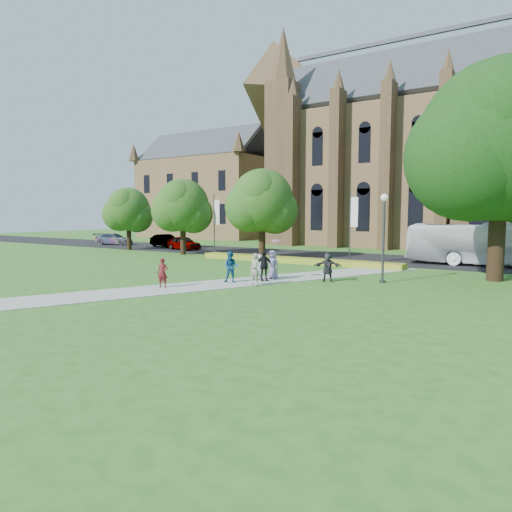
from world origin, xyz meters
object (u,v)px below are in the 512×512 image
Objects in this scene: car_0 at (184,243)px; car_1 at (166,241)px; tour_coach at (489,244)px; streetlamp at (384,227)px; car_2 at (114,239)px; pedestrian_0 at (163,273)px; large_tree at (501,141)px.

car_0 reaches higher than car_1.
tour_coach is 2.61× the size of car_1.
streetlamp is at bearing -101.90° from car_1.
streetlamp is 1.13× the size of car_1.
streetlamp reaches higher than tour_coach.
car_1 is 0.92× the size of car_2.
car_0 is at bearing 155.91° from streetlamp.
pedestrian_0 is (-13.78, -21.44, -0.87)m from tour_coach.
pedestrian_0 is at bearing -142.14° from car_2.
car_1 is (-35.18, 0.79, -0.92)m from tour_coach.
car_2 is (-39.72, 13.21, -2.54)m from streetlamp.
large_tree is 21.26m from pedestrian_0.
streetlamp is at bearing -102.90° from car_0.
pedestrian_0 is (16.74, -20.26, 0.05)m from car_0.
pedestrian_0 is (21.41, -22.23, 0.05)m from car_1.
car_2 is at bearing 169.10° from large_tree.
streetlamp is 1.16× the size of car_0.
streetlamp reaches higher than car_0.
tour_coach is at bearing 71.83° from streetlamp.
large_tree reaches higher than car_1.
car_2 is at bearing 86.79° from tour_coach.
car_2 is (-8.78, -0.52, -0.03)m from car_1.
car_2 is at bearing 95.01° from car_0.
car_1 is at bearing 85.86° from tour_coach.
pedestrian_0 is at bearing -124.06° from car_1.
tour_coach reaches higher than car_0.
pedestrian_0 is at bearing -139.14° from large_tree.
car_1 is (-30.94, 13.72, -2.51)m from streetlamp.
car_1 is 8.79m from car_2.
car_2 is (-45.22, 8.71, -7.61)m from large_tree.
tour_coach is (-1.26, 8.43, -6.65)m from large_tree.
car_0 is (-31.78, 7.25, -7.57)m from large_tree.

